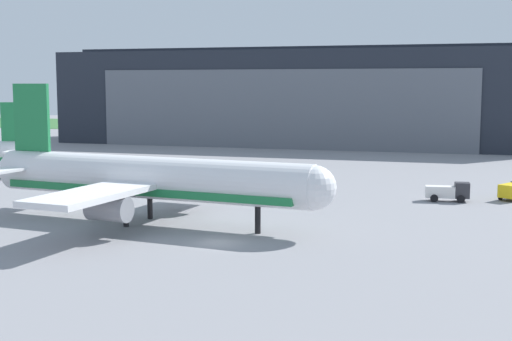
% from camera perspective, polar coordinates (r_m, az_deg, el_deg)
% --- Properties ---
extents(ground_plane, '(440.00, 440.00, 0.00)m').
position_cam_1_polar(ground_plane, '(63.51, -3.12, -5.85)').
color(ground_plane, gray).
extents(grass_field_strip, '(440.00, 56.00, 0.08)m').
position_cam_1_polar(grass_field_strip, '(222.64, 11.46, 3.25)').
color(grass_field_strip, '#386C36').
rests_on(grass_field_strip, ground_plane).
extents(maintenance_hangar, '(109.86, 32.35, 22.72)m').
position_cam_1_polar(maintenance_hangar, '(168.96, 3.29, 5.91)').
color(maintenance_hangar, '#232833').
rests_on(maintenance_hangar, ground_plane).
extents(airliner_near_right, '(38.50, 31.60, 14.15)m').
position_cam_1_polar(airliner_near_right, '(71.94, -8.49, -0.71)').
color(airliner_near_right, white).
rests_on(airliner_near_right, ground_plane).
extents(stair_truck, '(5.30, 2.50, 2.34)m').
position_cam_1_polar(stair_truck, '(88.34, 15.28, -1.65)').
color(stair_truck, '#2D2D33').
rests_on(stair_truck, ground_plane).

